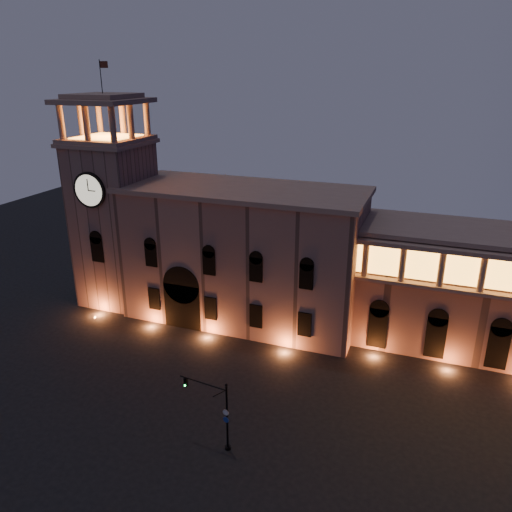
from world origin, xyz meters
name	(u,v)px	position (x,y,z in m)	size (l,w,h in m)	color
ground	(179,418)	(0.00, 0.00, 0.00)	(160.00, 160.00, 0.00)	black
government_building	(243,255)	(-2.08, 21.93, 8.77)	(30.80, 12.80, 17.60)	#8B665B
clock_tower	(115,215)	(-20.50, 20.98, 12.50)	(9.80, 9.80, 32.40)	#8B665B
traffic_light	(219,413)	(5.23, -2.09, 3.56)	(4.91, 0.90, 6.77)	black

